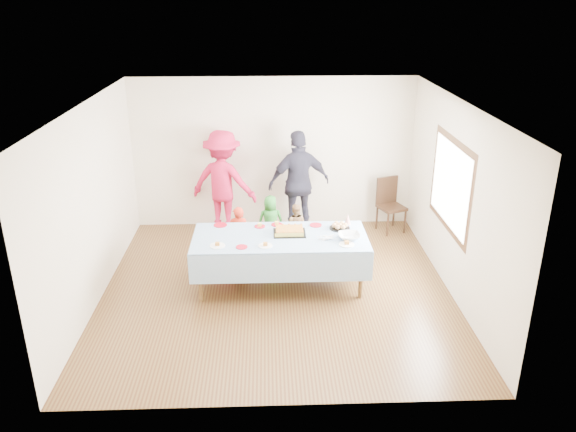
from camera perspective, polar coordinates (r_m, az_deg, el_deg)
name	(u,v)px	position (r m, az deg, el deg)	size (l,w,h in m)	color
ground	(277,288)	(8.28, -1.16, -7.35)	(5.00, 5.00, 0.00)	#4A2915
room_walls	(280,173)	(7.58, -0.85, 4.43)	(5.04, 5.04, 2.72)	beige
party_table	(280,240)	(8.06, -0.81, -2.45)	(2.50, 1.10, 0.78)	brown
birthday_cake	(289,231)	(8.11, 0.15, -1.54)	(0.46, 0.36, 0.08)	black
rolls_tray	(340,226)	(8.32, 5.27, -1.04)	(0.30, 0.30, 0.09)	black
punch_bowl	(349,236)	(7.99, 6.22, -2.07)	(0.31, 0.31, 0.08)	silver
party_hat	(348,219)	(8.47, 6.08, -0.31)	(0.10, 0.10, 0.16)	silver
fork_pile	(326,237)	(7.94, 3.89, -2.19)	(0.24, 0.18, 0.07)	white
plate_red_far_a	(220,225)	(8.47, -6.89, -0.91)	(0.20, 0.20, 0.01)	red
plate_red_far_b	(260,226)	(8.37, -2.89, -1.06)	(0.16, 0.16, 0.01)	red
plate_red_far_c	(277,225)	(8.42, -1.14, -0.88)	(0.17, 0.17, 0.01)	red
plate_red_far_d	(316,225)	(8.41, 2.83, -0.93)	(0.18, 0.18, 0.01)	red
plate_red_near	(242,247)	(7.72, -4.73, -3.15)	(0.16, 0.16, 0.01)	red
plate_white_left	(217,246)	(7.80, -7.18, -3.01)	(0.22, 0.22, 0.01)	white
plate_white_mid	(265,246)	(7.74, -2.31, -3.05)	(0.20, 0.20, 0.01)	white
plate_white_right	(347,244)	(7.82, 5.98, -2.89)	(0.22, 0.22, 0.01)	white
dining_chair	(389,201)	(10.22, 10.27, 1.48)	(0.55, 0.55, 0.97)	black
toddler_left	(239,235)	(8.89, -5.02, -1.91)	(0.34, 0.23, 0.94)	red
toddler_mid	(271,221)	(9.44, -1.78, -0.52)	(0.44, 0.28, 0.89)	#287A2A
toddler_right	(296,225)	(9.47, 0.77, -0.92)	(0.36, 0.28, 0.75)	tan
adult_left	(223,182)	(9.96, -6.60, 3.46)	(1.19, 0.68, 1.84)	#C01840
adult_right	(299,183)	(9.78, 1.13, 3.34)	(1.09, 0.46, 1.87)	#2D2C3C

